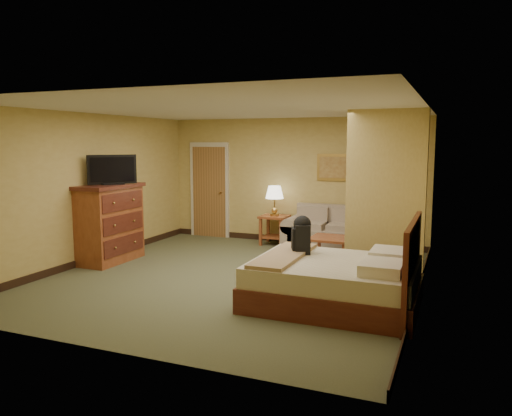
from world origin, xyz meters
The scene contains 17 objects.
floor centered at (0.00, 0.00, 0.00)m, with size 6.00×6.00×0.00m, color #4F5335.
ceiling centered at (0.00, 0.00, 2.60)m, with size 6.00×6.00×0.00m, color white.
back_wall centered at (0.00, 3.00, 1.30)m, with size 5.50×0.02×2.60m, color tan.
left_wall centered at (-2.75, 0.00, 1.30)m, with size 0.02×6.00×2.60m, color tan.
right_wall centered at (2.75, 0.00, 1.30)m, with size 0.02×6.00×2.60m, color tan.
partition centered at (2.15, 0.93, 1.30)m, with size 1.20×0.15×2.60m, color tan.
door centered at (-1.95, 2.96, 1.03)m, with size 0.94×0.16×2.10m.
baseboard centered at (0.00, 2.99, 0.06)m, with size 5.50×0.02×0.12m, color black.
loveseat centered at (0.86, 2.57, 0.28)m, with size 1.71×0.80×0.87m.
side_table centered at (-0.29, 2.65, 0.40)m, with size 0.55×0.55×0.60m.
table_lamp centered at (-0.29, 2.65, 1.07)m, with size 0.37×0.37×0.61m.
coffee_table centered at (1.17, 1.55, 0.32)m, with size 0.72×0.72×0.45m.
wall_picture centered at (0.86, 2.97, 1.60)m, with size 0.70×0.04×0.54m.
dresser centered at (-2.48, 0.15, 0.69)m, with size 0.68×1.29×1.37m.
tv centered at (-2.38, 0.15, 1.62)m, with size 0.56×0.71×0.51m.
bed centered at (1.82, -0.70, 0.32)m, with size 2.12×1.80×1.16m.
backpack centered at (1.21, -0.36, 0.85)m, with size 0.30×0.36×0.53m.
Camera 1 is at (3.18, -6.90, 2.10)m, focal length 35.00 mm.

